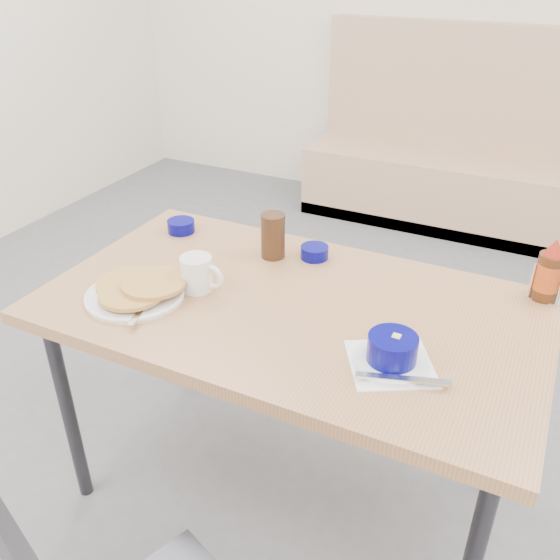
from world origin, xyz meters
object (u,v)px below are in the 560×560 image
at_px(booth_bench, 456,170).
at_px(coffee_mug, 198,273).
at_px(dining_table, 290,320).
at_px(pancake_plate, 137,291).
at_px(butter_bowl, 314,252).
at_px(amber_tumbler, 273,236).
at_px(grits_setting, 392,353).
at_px(syrup_bottle, 548,273).
at_px(creamer_bowl, 181,226).
at_px(condiment_caddy, 546,287).

xyz_separation_m(booth_bench, coffee_mug, (-0.27, -2.59, 0.46)).
distance_m(dining_table, pancake_plate, 0.45).
bearing_deg(booth_bench, coffee_mug, -96.00).
bearing_deg(butter_bowl, amber_tumbler, -158.75).
relative_size(grits_setting, syrup_bottle, 1.54).
distance_m(pancake_plate, grits_setting, 0.75).
distance_m(booth_bench, coffee_mug, 2.64).
bearing_deg(amber_tumbler, butter_bowl, 21.25).
xyz_separation_m(amber_tumbler, syrup_bottle, (0.81, 0.11, 0.01)).
bearing_deg(pancake_plate, coffee_mug, 39.72).
bearing_deg(butter_bowl, creamer_bowl, -177.13).
distance_m(creamer_bowl, amber_tumbler, 0.38).
relative_size(coffee_mug, creamer_bowl, 1.43).
relative_size(creamer_bowl, condiment_caddy, 0.88).
xyz_separation_m(dining_table, creamer_bowl, (-0.54, 0.25, 0.08)).
bearing_deg(syrup_bottle, coffee_mug, -156.62).
bearing_deg(grits_setting, creamer_bowl, 155.47).
height_order(grits_setting, amber_tumbler, amber_tumbler).
relative_size(coffee_mug, condiment_caddy, 1.25).
bearing_deg(pancake_plate, creamer_bowl, 107.90).
relative_size(coffee_mug, syrup_bottle, 0.72).
height_order(dining_table, pancake_plate, pancake_plate).
height_order(dining_table, butter_bowl, butter_bowl).
relative_size(dining_table, amber_tumbler, 9.57).
bearing_deg(amber_tumbler, pancake_plate, -120.86).
bearing_deg(amber_tumbler, condiment_caddy, 7.71).
distance_m(coffee_mug, creamer_bowl, 0.41).
height_order(coffee_mug, grits_setting, coffee_mug).
bearing_deg(creamer_bowl, grits_setting, -24.53).
bearing_deg(coffee_mug, booth_bench, 84.00).
bearing_deg(butter_bowl, booth_bench, 88.81).
bearing_deg(grits_setting, pancake_plate, -178.65).
relative_size(dining_table, condiment_caddy, 12.96).
bearing_deg(butter_bowl, coffee_mug, -124.15).
distance_m(amber_tumbler, condiment_caddy, 0.82).
xyz_separation_m(grits_setting, creamer_bowl, (-0.88, 0.40, -0.01)).
height_order(booth_bench, butter_bowl, booth_bench).
distance_m(booth_bench, amber_tumbler, 2.36).
distance_m(grits_setting, condiment_caddy, 0.57).
bearing_deg(booth_bench, dining_table, -90.00).
bearing_deg(syrup_bottle, dining_table, -151.93).
distance_m(coffee_mug, amber_tumbler, 0.30).
xyz_separation_m(dining_table, syrup_bottle, (0.64, 0.34, 0.14)).
relative_size(dining_table, pancake_plate, 4.92).
distance_m(grits_setting, creamer_bowl, 0.97).
bearing_deg(pancake_plate, butter_bowl, 50.92).
bearing_deg(amber_tumbler, creamer_bowl, 176.40).
relative_size(booth_bench, syrup_bottle, 10.14).
distance_m(pancake_plate, coffee_mug, 0.18).
xyz_separation_m(pancake_plate, amber_tumbler, (0.24, 0.40, 0.05)).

